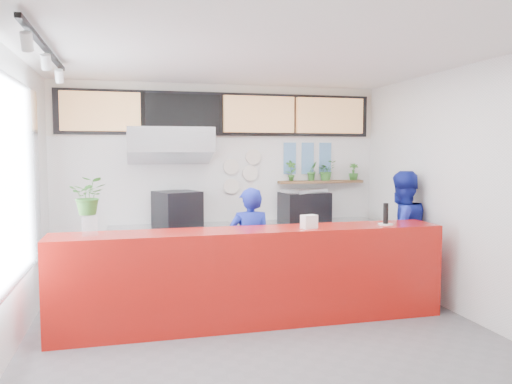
{
  "coord_description": "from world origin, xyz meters",
  "views": [
    {
      "loc": [
        -1.35,
        -5.08,
        1.99
      ],
      "look_at": [
        0.1,
        0.7,
        1.5
      ],
      "focal_mm": 35.0,
      "sensor_mm": 36.0,
      "label": 1
    }
  ],
  "objects_px": {
    "panini_oven": "(177,209)",
    "pepper_mill": "(386,213)",
    "staff_center": "(250,247)",
    "service_counter": "(254,276)",
    "espresso_machine": "(304,207)",
    "staff_right": "(401,234)"
  },
  "relations": [
    {
      "from": "panini_oven",
      "to": "pepper_mill",
      "type": "distance_m",
      "value": 2.99
    },
    {
      "from": "staff_center",
      "to": "pepper_mill",
      "type": "xyz_separation_m",
      "value": [
        1.52,
        -0.71,
        0.47
      ]
    },
    {
      "from": "service_counter",
      "to": "espresso_machine",
      "type": "xyz_separation_m",
      "value": [
        1.25,
        1.8,
        0.58
      ]
    },
    {
      "from": "staff_right",
      "to": "pepper_mill",
      "type": "xyz_separation_m",
      "value": [
        -0.6,
        -0.66,
        0.38
      ]
    },
    {
      "from": "espresso_machine",
      "to": "pepper_mill",
      "type": "relative_size",
      "value": 2.83
    },
    {
      "from": "panini_oven",
      "to": "staff_center",
      "type": "bearing_deg",
      "value": -76.93
    },
    {
      "from": "panini_oven",
      "to": "staff_right",
      "type": "distance_m",
      "value": 3.18
    },
    {
      "from": "espresso_machine",
      "to": "staff_right",
      "type": "bearing_deg",
      "value": -56.53
    },
    {
      "from": "pepper_mill",
      "to": "staff_right",
      "type": "bearing_deg",
      "value": 47.63
    },
    {
      "from": "espresso_machine",
      "to": "staff_center",
      "type": "relative_size",
      "value": 0.46
    },
    {
      "from": "espresso_machine",
      "to": "staff_right",
      "type": "xyz_separation_m",
      "value": [
        0.97,
        -1.21,
        -0.27
      ]
    },
    {
      "from": "staff_right",
      "to": "panini_oven",
      "type": "bearing_deg",
      "value": -30.6
    },
    {
      "from": "pepper_mill",
      "to": "panini_oven",
      "type": "bearing_deg",
      "value": 141.31
    },
    {
      "from": "service_counter",
      "to": "staff_right",
      "type": "relative_size",
      "value": 2.61
    },
    {
      "from": "panini_oven",
      "to": "staff_right",
      "type": "xyz_separation_m",
      "value": [
        2.93,
        -1.21,
        -0.29
      ]
    },
    {
      "from": "espresso_machine",
      "to": "staff_right",
      "type": "distance_m",
      "value": 1.57
    },
    {
      "from": "service_counter",
      "to": "pepper_mill",
      "type": "xyz_separation_m",
      "value": [
        1.62,
        -0.07,
        0.69
      ]
    },
    {
      "from": "panini_oven",
      "to": "pepper_mill",
      "type": "height_order",
      "value": "panini_oven"
    },
    {
      "from": "panini_oven",
      "to": "staff_center",
      "type": "height_order",
      "value": "staff_center"
    },
    {
      "from": "staff_center",
      "to": "staff_right",
      "type": "relative_size",
      "value": 0.89
    },
    {
      "from": "staff_center",
      "to": "staff_right",
      "type": "height_order",
      "value": "staff_right"
    },
    {
      "from": "service_counter",
      "to": "pepper_mill",
      "type": "bearing_deg",
      "value": -2.36
    }
  ]
}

